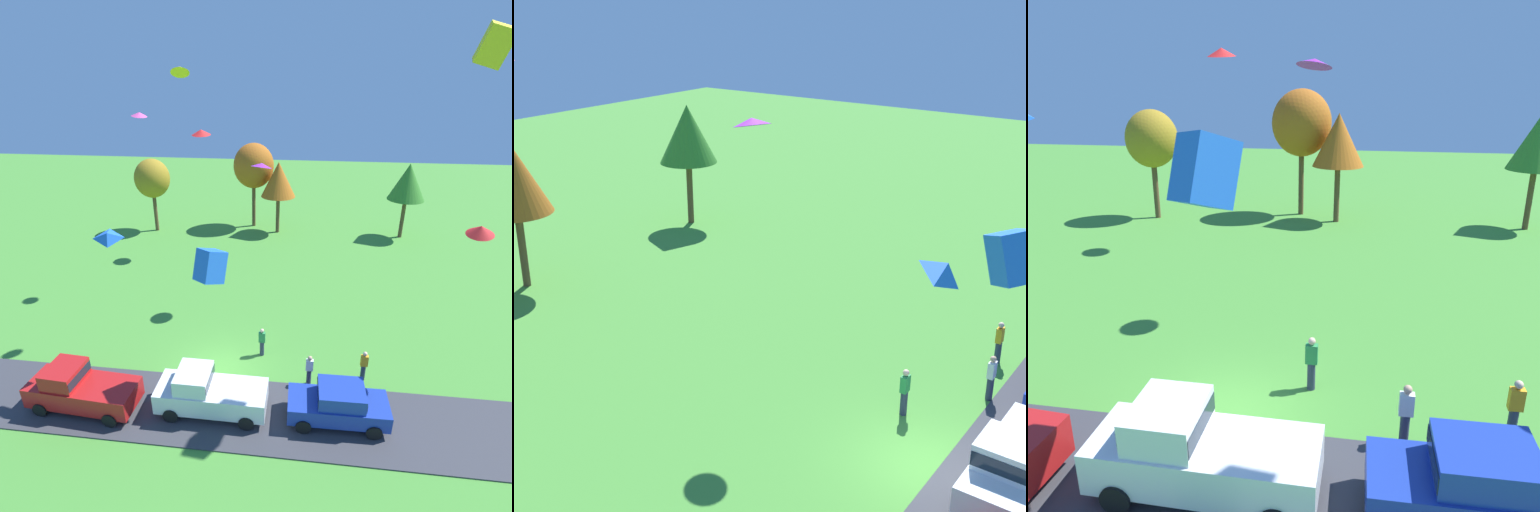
% 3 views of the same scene
% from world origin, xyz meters
% --- Properties ---
extents(ground_plane, '(120.00, 120.00, 0.00)m').
position_xyz_m(ground_plane, '(0.00, 0.00, 0.00)').
color(ground_plane, '#478E33').
extents(pavement_strip, '(36.00, 4.40, 0.06)m').
position_xyz_m(pavement_strip, '(0.00, -2.78, 0.03)').
color(pavement_strip, '#38383D').
rests_on(pavement_strip, ground).
extents(car_pickup_by_flagpole, '(5.01, 2.07, 2.14)m').
position_xyz_m(car_pickup_by_flagpole, '(0.09, -2.78, 1.11)').
color(car_pickup_by_flagpole, white).
rests_on(car_pickup_by_flagpole, ground).
extents(person_watching_sky, '(0.36, 0.24, 1.71)m').
position_xyz_m(person_watching_sky, '(2.11, 1.58, 0.88)').
color(person_watching_sky, '#2D334C').
rests_on(person_watching_sky, ground).
extents(person_on_lawn, '(0.36, 0.24, 1.71)m').
position_xyz_m(person_on_lawn, '(4.70, -0.45, 0.88)').
color(person_on_lawn, '#2D334C').
rests_on(person_on_lawn, ground).
extents(person_beside_suv, '(0.36, 0.24, 1.71)m').
position_xyz_m(person_beside_suv, '(7.43, 0.22, 0.88)').
color(person_beside_suv, '#2D334C').
rests_on(person_beside_suv, ground).
extents(tree_right_of_center, '(3.37, 3.37, 7.11)m').
position_xyz_m(tree_right_of_center, '(13.46, 21.27, 5.38)').
color(tree_right_of_center, brown).
rests_on(tree_right_of_center, ground).
extents(kite_box_trailing_tail, '(1.49, 1.69, 1.67)m').
position_xyz_m(kite_box_trailing_tail, '(0.29, -1.89, 7.03)').
color(kite_box_trailing_tail, blue).
extents(kite_diamond_topmost, '(1.11, 1.00, 0.67)m').
position_xyz_m(kite_diamond_topmost, '(-4.05, -1.84, 8.10)').
color(kite_diamond_topmost, blue).
extents(kite_delta_low_drifter, '(1.75, 1.76, 0.53)m').
position_xyz_m(kite_delta_low_drifter, '(1.40, 7.37, 9.39)').
color(kite_delta_low_drifter, purple).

